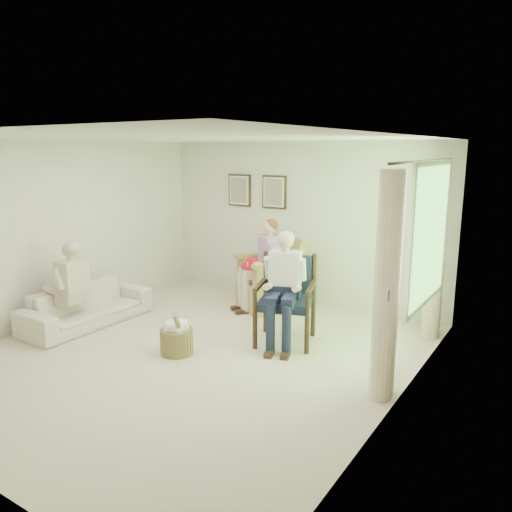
# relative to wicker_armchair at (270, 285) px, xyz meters

# --- Properties ---
(floor) EXTENTS (5.50, 5.50, 0.00)m
(floor) POSITION_rel_wicker_armchair_xyz_m (0.16, -2.13, -0.36)
(floor) COLOR beige
(floor) RESTS_ON ground
(back_wall) EXTENTS (5.00, 0.04, 2.60)m
(back_wall) POSITION_rel_wicker_armchair_xyz_m (0.16, 0.62, 0.94)
(back_wall) COLOR silver
(back_wall) RESTS_ON ground
(left_wall) EXTENTS (0.04, 5.50, 2.60)m
(left_wall) POSITION_rel_wicker_armchair_xyz_m (-2.34, -2.13, 0.94)
(left_wall) COLOR silver
(left_wall) RESTS_ON ground
(right_wall) EXTENTS (0.04, 5.50, 2.60)m
(right_wall) POSITION_rel_wicker_armchair_xyz_m (2.66, -2.13, 0.94)
(right_wall) COLOR silver
(right_wall) RESTS_ON ground
(ceiling) EXTENTS (5.00, 5.50, 0.02)m
(ceiling) POSITION_rel_wicker_armchair_xyz_m (0.16, -2.13, 2.24)
(ceiling) COLOR white
(ceiling) RESTS_ON back_wall
(window) EXTENTS (0.13, 2.50, 1.63)m
(window) POSITION_rel_wicker_armchair_xyz_m (2.62, -0.93, 1.22)
(window) COLOR #2D6B23
(window) RESTS_ON right_wall
(curtain_left) EXTENTS (0.34, 0.34, 2.30)m
(curtain_left) POSITION_rel_wicker_armchair_xyz_m (2.49, -1.91, 0.79)
(curtain_left) COLOR beige
(curtain_left) RESTS_ON ground
(curtain_right) EXTENTS (0.34, 0.34, 2.30)m
(curtain_right) POSITION_rel_wicker_armchair_xyz_m (2.49, 0.05, 0.79)
(curtain_right) COLOR beige
(curtain_right) RESTS_ON ground
(framed_print_left) EXTENTS (0.45, 0.05, 0.55)m
(framed_print_left) POSITION_rel_wicker_armchair_xyz_m (-0.99, 0.58, 1.42)
(framed_print_left) COLOR #382114
(framed_print_left) RESTS_ON back_wall
(framed_print_right) EXTENTS (0.45, 0.05, 0.55)m
(framed_print_right) POSITION_rel_wicker_armchair_xyz_m (-0.29, 0.58, 1.42)
(framed_print_right) COLOR #382114
(framed_print_right) RESTS_ON back_wall
(wicker_armchair) EXTENTS (0.89, 0.88, 1.14)m
(wicker_armchair) POSITION_rel_wicker_armchair_xyz_m (0.00, 0.00, 0.00)
(wicker_armchair) COLOR tan
(wicker_armchair) RESTS_ON ground
(wood_armchair) EXTENTS (0.72, 0.67, 1.11)m
(wood_armchair) POSITION_rel_wicker_armchair_xyz_m (0.94, -1.08, 0.24)
(wood_armchair) COLOR black
(wood_armchair) RESTS_ON ground
(sofa) EXTENTS (1.87, 0.73, 0.55)m
(sofa) POSITION_rel_wicker_armchair_xyz_m (-1.79, -2.12, -0.09)
(sofa) COLOR silver
(sofa) RESTS_ON ground
(person_wicker) EXTENTS (0.40, 0.63, 1.40)m
(person_wicker) POSITION_rel_wicker_armchair_xyz_m (-0.00, -0.15, 0.47)
(person_wicker) COLOR beige
(person_wicker) RESTS_ON ground
(person_dark) EXTENTS (0.40, 0.62, 1.44)m
(person_dark) POSITION_rel_wicker_armchair_xyz_m (0.94, -1.26, 0.50)
(person_dark) COLOR #191F37
(person_dark) RESTS_ON ground
(person_sofa) EXTENTS (0.42, 0.63, 1.23)m
(person_sofa) POSITION_rel_wicker_armchair_xyz_m (-1.79, -2.40, 0.33)
(person_sofa) COLOR #BDAC98
(person_sofa) RESTS_ON ground
(red_hat) EXTENTS (0.34, 0.34, 0.14)m
(red_hat) POSITION_rel_wicker_armchair_xyz_m (-0.15, -0.30, 0.38)
(red_hat) COLOR red
(red_hat) RESTS_ON person_wicker
(hatbox) EXTENTS (0.41, 0.41, 0.59)m
(hatbox) POSITION_rel_wicker_armchair_xyz_m (0.01, -2.23, -0.13)
(hatbox) COLOR #9E8C56
(hatbox) RESTS_ON ground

